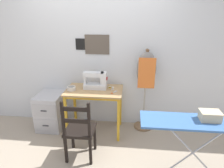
{
  "coord_description": "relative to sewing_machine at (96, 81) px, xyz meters",
  "views": [
    {
      "loc": [
        0.6,
        -2.68,
        1.99
      ],
      "look_at": [
        0.3,
        0.26,
        0.9
      ],
      "focal_mm": 32.0,
      "sensor_mm": 36.0,
      "label": 1
    }
  ],
  "objects": [
    {
      "name": "thread_spool_near_machine",
      "position": [
        0.21,
        0.04,
        -0.12
      ],
      "size": [
        0.04,
        0.04,
        0.03
      ],
      "color": "yellow",
      "rests_on": "sewing_table"
    },
    {
      "name": "thread_spool_mid_table",
      "position": [
        0.27,
        -0.02,
        -0.11
      ],
      "size": [
        0.04,
        0.04,
        0.04
      ],
      "color": "silver",
      "rests_on": "sewing_table"
    },
    {
      "name": "wall_back",
      "position": [
        -0.03,
        0.3,
        0.37
      ],
      "size": [
        10.0,
        0.07,
        2.55
      ],
      "color": "silver",
      "rests_on": "ground_plane"
    },
    {
      "name": "wooden_chair",
      "position": [
        -0.12,
        -0.74,
        -0.47
      ],
      "size": [
        0.4,
        0.38,
        0.93
      ],
      "color": "black",
      "rests_on": "ground_plane"
    },
    {
      "name": "dress_form",
      "position": [
        0.8,
        0.14,
        0.1
      ],
      "size": [
        0.32,
        0.32,
        1.43
      ],
      "color": "#846647",
      "rests_on": "ground_plane"
    },
    {
      "name": "ground_plane",
      "position": [
        -0.03,
        -0.35,
        -0.91
      ],
      "size": [
        14.0,
        14.0,
        0.0
      ],
      "primitive_type": "plane",
      "color": "tan"
    },
    {
      "name": "filing_cabinet",
      "position": [
        -0.84,
        0.01,
        -0.59
      ],
      "size": [
        0.42,
        0.55,
        0.63
      ],
      "color": "#B7B7BC",
      "rests_on": "ground_plane"
    },
    {
      "name": "storage_box",
      "position": [
        1.45,
        -0.98,
        -0.01
      ],
      "size": [
        0.22,
        0.16,
        0.11
      ],
      "color": "beige",
      "rests_on": "ironing_board"
    },
    {
      "name": "scissors",
      "position": [
        0.29,
        -0.16,
        -0.13
      ],
      "size": [
        0.1,
        0.14,
        0.01
      ],
      "color": "silver",
      "rests_on": "sewing_table"
    },
    {
      "name": "sewing_machine",
      "position": [
        0.0,
        0.0,
        0.0
      ],
      "size": [
        0.39,
        0.17,
        0.3
      ],
      "color": "white",
      "rests_on": "sewing_table"
    },
    {
      "name": "sewing_table",
      "position": [
        -0.03,
        -0.07,
        -0.24
      ],
      "size": [
        0.92,
        0.58,
        0.78
      ],
      "color": "tan",
      "rests_on": "ground_plane"
    },
    {
      "name": "fabric_bowl",
      "position": [
        -0.39,
        -0.12,
        -0.1
      ],
      "size": [
        0.14,
        0.14,
        0.06
      ],
      "color": "silver",
      "rests_on": "sewing_table"
    },
    {
      "name": "ironing_board",
      "position": [
        1.32,
        -1.02,
        -0.11
      ],
      "size": [
        1.27,
        0.37,
        0.85
      ],
      "color": "#3D6BAD",
      "rests_on": "ground_plane"
    }
  ]
}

